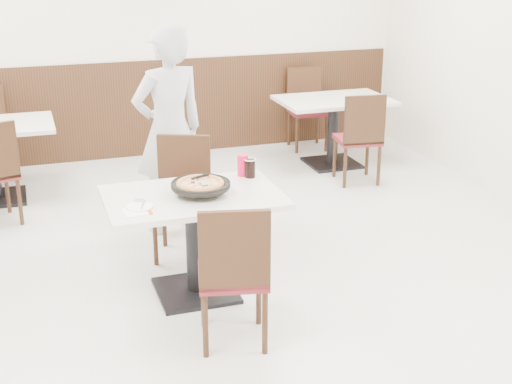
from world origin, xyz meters
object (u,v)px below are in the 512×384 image
object	(u,v)px
main_table	(194,245)
cola_glass	(250,169)
chair_far	(181,200)
diner_person	(169,131)
chair_near	(233,272)
pizza	(200,186)
red_cup	(243,165)
bg_chair_right_near	(358,137)
bg_table_right	(333,132)
side_plate	(140,207)
bg_chair_right_far	(308,110)
pizza_pan	(201,189)

from	to	relation	value
main_table	cola_glass	world-z (taller)	cola_glass
chair_far	diner_person	xyz separation A→B (m)	(0.04, 0.57, 0.41)
chair_near	chair_far	xyz separation A→B (m)	(-0.02, 1.34, 0.00)
diner_person	main_table	bearing A→B (deg)	69.73
chair_near	chair_far	size ratio (longest dim) A/B	1.00
cola_glass	pizza	bearing A→B (deg)	-150.57
main_table	red_cup	bearing A→B (deg)	32.46
red_cup	bg_chair_right_near	world-z (taller)	bg_chair_right_near
bg_table_right	side_plate	bearing A→B (deg)	-134.21
pizza	bg_chair_right_near	size ratio (longest dim) A/B	0.34
chair_near	diner_person	world-z (taller)	diner_person
chair_far	bg_chair_right_far	world-z (taller)	same
pizza_pan	side_plate	distance (m)	0.46
pizza	bg_table_right	distance (m)	3.33
main_table	pizza_pan	distance (m)	0.42
pizza	red_cup	size ratio (longest dim) A/B	2.00
red_cup	diner_person	world-z (taller)	diner_person
pizza_pan	bg_table_right	xyz separation A→B (m)	(2.13, 2.52, -0.42)
side_plate	bg_chair_right_near	bearing A→B (deg)	38.32
pizza	red_cup	xyz separation A→B (m)	(0.40, 0.30, 0.02)
pizza	bg_chair_right_near	distance (m)	2.88
chair_far	bg_table_right	world-z (taller)	chair_far
cola_glass	pizza_pan	bearing A→B (deg)	-150.00
main_table	cola_glass	distance (m)	0.70
pizza	side_plate	bearing A→B (deg)	-163.56
cola_glass	red_cup	xyz separation A→B (m)	(-0.04, 0.05, 0.02)
pizza_pan	cola_glass	distance (m)	0.50
chair_near	bg_table_right	distance (m)	3.83
pizza	bg_chair_right_near	world-z (taller)	bg_chair_right_near
pizza	diner_person	xyz separation A→B (m)	(0.04, 1.23, 0.08)
chair_near	bg_chair_right_far	xyz separation A→B (m)	(2.10, 3.90, 0.00)
pizza	bg_chair_right_near	xyz separation A→B (m)	(2.13, 1.90, -0.34)
pizza_pan	bg_chair_right_far	xyz separation A→B (m)	(2.12, 3.22, -0.32)
pizza_pan	pizza	distance (m)	0.02
chair_near	red_cup	size ratio (longest dim) A/B	5.94
pizza	bg_chair_right_far	world-z (taller)	bg_chair_right_far
chair_near	pizza	bearing A→B (deg)	104.65
bg_chair_right_far	pizza	bearing A→B (deg)	62.31
pizza	chair_far	bearing A→B (deg)	89.77
cola_glass	side_plate	bearing A→B (deg)	-156.78
main_table	side_plate	distance (m)	0.57
chair_near	diner_person	xyz separation A→B (m)	(0.02, 1.91, 0.41)
pizza	main_table	bearing A→B (deg)	165.96
main_table	bg_table_right	xyz separation A→B (m)	(2.19, 2.51, 0.00)
pizza_pan	bg_table_right	distance (m)	3.33
side_plate	chair_near	bearing A→B (deg)	-49.76
side_plate	cola_glass	distance (m)	0.96
cola_glass	bg_table_right	bearing A→B (deg)	53.21
red_cup	bg_table_right	world-z (taller)	red_cup
chair_far	pizza	xyz separation A→B (m)	(-0.00, -0.66, 0.34)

